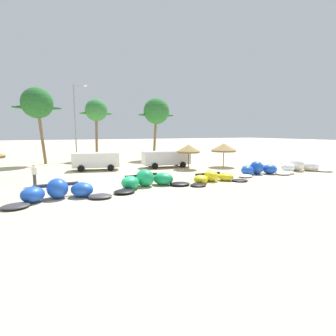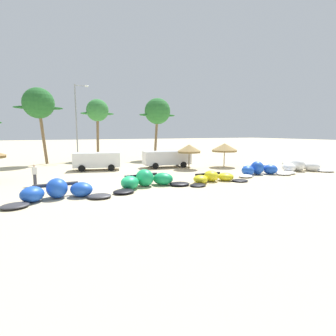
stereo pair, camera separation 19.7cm
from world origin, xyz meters
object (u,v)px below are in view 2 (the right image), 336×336
object	(u,v)px
kite_right_of_center	(259,170)
kite_left	(58,191)
beach_umbrella_near_palms	(224,148)
parked_van	(166,158)
kite_left_of_center	(147,180)
beach_umbrella_middle	(189,149)
palm_center_right	(157,112)
lamppost_west_center	(77,119)
palm_center_left	(97,111)
person_near_kites	(35,175)
kite_right	(300,167)
palm_left_of_gap	(39,104)
kite_center	(213,178)
parked_car_second	(96,160)

from	to	relation	value
kite_right_of_center	kite_left	bearing A→B (deg)	-173.59
beach_umbrella_near_palms	parked_van	world-z (taller)	beach_umbrella_near_palms
kite_left_of_center	beach_umbrella_middle	distance (m)	10.51
palm_center_right	lamppost_west_center	distance (m)	11.30
parked_van	palm_center_left	xyz separation A→B (m)	(-5.35, 11.89, 5.87)
beach_umbrella_near_palms	person_near_kites	distance (m)	19.84
kite_left_of_center	beach_umbrella_middle	size ratio (longest dim) A/B	2.38
kite_right	lamppost_west_center	xyz separation A→B (m)	(-19.23, 20.23, 5.29)
kite_right_of_center	beach_umbrella_near_palms	bearing A→B (deg)	84.78
beach_umbrella_middle	lamppost_west_center	distance (m)	17.36
kite_left	palm_center_right	distance (m)	25.47
beach_umbrella_middle	palm_center_left	bearing A→B (deg)	116.68
kite_right_of_center	palm_center_left	bearing A→B (deg)	118.53
parked_van	palm_center_right	size ratio (longest dim) A/B	0.62
beach_umbrella_middle	beach_umbrella_near_palms	size ratio (longest dim) A/B	0.91
kite_right_of_center	parked_van	distance (m)	10.35
kite_right_of_center	kite_right	bearing A→B (deg)	-1.48
kite_right_of_center	palm_left_of_gap	world-z (taller)	palm_left_of_gap
kite_right_of_center	palm_center_right	bearing A→B (deg)	99.39
kite_center	beach_umbrella_near_palms	xyz separation A→B (m)	(6.55, 7.45, 1.88)
kite_left	beach_umbrella_middle	xyz separation A→B (m)	(13.59, 8.29, 1.74)
beach_umbrella_near_palms	lamppost_west_center	bearing A→B (deg)	136.27
kite_center	lamppost_west_center	size ratio (longest dim) A/B	0.54
beach_umbrella_middle	lamppost_west_center	world-z (taller)	lamppost_west_center
kite_right	parked_van	bearing A→B (deg)	141.74
kite_left	kite_right_of_center	xyz separation A→B (m)	(17.60, 1.98, 0.01)
kite_right	beach_umbrella_middle	size ratio (longest dim) A/B	2.47
kite_center	parked_van	distance (m)	9.85
kite_center	kite_right	world-z (taller)	kite_right
kite_left_of_center	lamppost_west_center	size ratio (longest dim) A/B	0.61
parked_car_second	palm_center_right	bearing A→B (deg)	38.10
beach_umbrella_middle	palm_center_left	world-z (taller)	palm_center_left
kite_left	beach_umbrella_near_palms	world-z (taller)	beach_umbrella_near_palms
kite_left_of_center	kite_center	distance (m)	5.54
beach_umbrella_near_palms	person_near_kites	xyz separation A→B (m)	(-19.55, -3.10, -1.40)
kite_left	palm_center_right	size ratio (longest dim) A/B	0.70
kite_center	kite_right	xyz separation A→B (m)	(11.26, 1.10, 0.15)
kite_right	kite_left_of_center	bearing A→B (deg)	-177.61
palm_center_right	kite_left_of_center	bearing A→B (deg)	-114.66
palm_left_of_gap	kite_center	bearing A→B (deg)	-56.66
parked_van	palm_center_left	distance (m)	14.29
palm_left_of_gap	palm_center_left	xyz separation A→B (m)	(7.50, 2.50, -0.46)
beach_umbrella_middle	parked_van	size ratio (longest dim) A/B	0.49
kite_right	beach_umbrella_middle	xyz separation A→B (m)	(-9.29, 6.45, 1.72)
beach_umbrella_near_palms	palm_center_right	size ratio (longest dim) A/B	0.33
person_near_kites	palm_left_of_gap	distance (m)	16.27
person_near_kites	palm_left_of_gap	xyz separation A→B (m)	(0.36, 14.86, 6.60)
parked_van	parked_car_second	xyz separation A→B (m)	(-7.61, 1.07, -0.00)
kite_left	person_near_kites	xyz separation A→B (m)	(-1.38, 5.08, 0.35)
palm_center_left	lamppost_west_center	distance (m)	3.09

